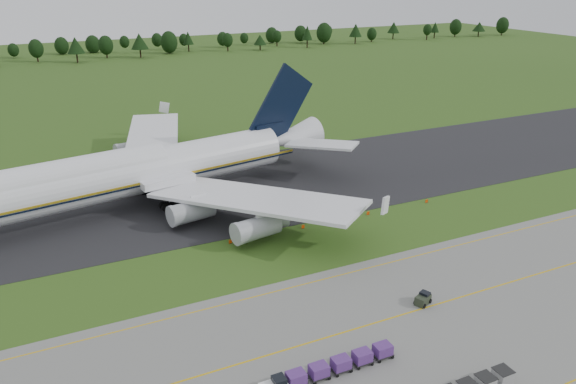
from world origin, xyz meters
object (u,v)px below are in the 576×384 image
aircraft (130,173)px  edge_markers (336,220)px  utility_cart (423,300)px  baggage_train (327,368)px

aircraft → edge_markers: (30.66, -21.88, -6.34)m
utility_cart → edge_markers: (2.84, 27.45, -0.38)m
baggage_train → edge_markers: size_ratio=0.40×
aircraft → utility_cart: aircraft is taller
aircraft → edge_markers: size_ratio=2.08×
edge_markers → aircraft: bearing=144.5°
aircraft → baggage_train: size_ratio=5.16×
baggage_train → edge_markers: 40.17m
aircraft → utility_cart: bearing=-60.6°
aircraft → utility_cart: (27.82, -49.33, -5.95)m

